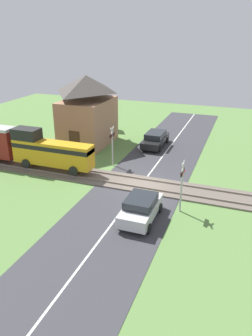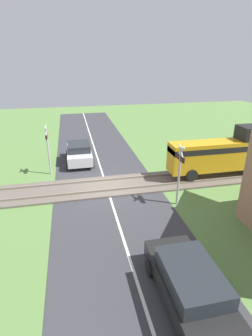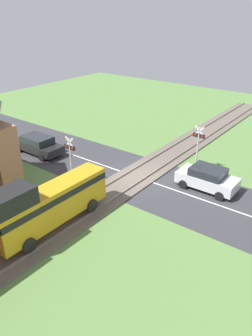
% 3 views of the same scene
% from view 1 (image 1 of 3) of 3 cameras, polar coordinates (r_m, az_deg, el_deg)
% --- Properties ---
extents(ground_plane, '(60.00, 60.00, 0.00)m').
position_cam_1_polar(ground_plane, '(24.70, 2.70, -2.95)').
color(ground_plane, '#5B8442').
extents(road_surface, '(48.00, 6.40, 0.02)m').
position_cam_1_polar(road_surface, '(24.70, 2.70, -2.93)').
color(road_surface, '#38383D').
rests_on(road_surface, ground_plane).
extents(track_bed, '(2.80, 48.00, 0.24)m').
position_cam_1_polar(track_bed, '(24.67, 2.70, -2.81)').
color(track_bed, '#665B51').
rests_on(track_bed, ground_plane).
extents(car_near_crossing, '(3.88, 1.97, 1.52)m').
position_cam_1_polar(car_near_crossing, '(20.03, 2.59, -6.95)').
color(car_near_crossing, silver).
rests_on(car_near_crossing, ground_plane).
extents(car_far_side, '(4.57, 1.95, 1.48)m').
position_cam_1_polar(car_far_side, '(32.76, 5.12, 5.07)').
color(car_far_side, black).
rests_on(car_far_side, ground_plane).
extents(crossing_signal_west_approach, '(0.90, 0.18, 3.44)m').
position_cam_1_polar(crossing_signal_west_approach, '(20.54, 9.72, -2.13)').
color(crossing_signal_west_approach, '#B7B7B7').
rests_on(crossing_signal_west_approach, ground_plane).
extents(crossing_signal_east_approach, '(0.90, 0.18, 3.44)m').
position_cam_1_polar(crossing_signal_east_approach, '(27.47, -2.40, 4.69)').
color(crossing_signal_east_approach, '#B7B7B7').
rests_on(crossing_signal_east_approach, ground_plane).
extents(station_building, '(6.27, 4.55, 6.81)m').
position_cam_1_polar(station_building, '(33.11, -6.74, 9.77)').
color(station_building, '#AD7A5B').
rests_on(station_building, ground_plane).
extents(pedestrian_by_station, '(0.42, 0.42, 1.71)m').
position_cam_1_polar(pedestrian_by_station, '(30.73, -12.32, 3.40)').
color(pedestrian_by_station, '#333338').
rests_on(pedestrian_by_station, ground_plane).
extents(tree_by_station, '(1.84, 1.84, 4.11)m').
position_cam_1_polar(tree_by_station, '(38.04, -3.29, 11.05)').
color(tree_by_station, brown).
rests_on(tree_by_station, ground_plane).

